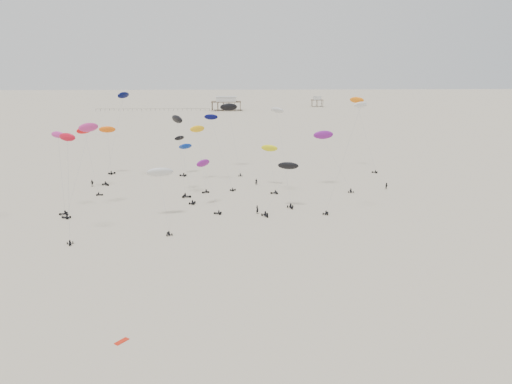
{
  "coord_description": "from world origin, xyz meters",
  "views": [
    {
      "loc": [
        -4.17,
        -9.41,
        32.04
      ],
      "look_at": [
        0.0,
        88.0,
        7.0
      ],
      "focal_mm": 35.0,
      "sensor_mm": 36.0,
      "label": 1
    }
  ],
  "objects_px": {
    "rig_0": "(282,145)",
    "rig_4": "(283,177)",
    "spectator_0": "(257,214)",
    "pavilion_main": "(226,104)",
    "rig_9": "(185,154)",
    "pavilion_small": "(317,102)"
  },
  "relations": [
    {
      "from": "spectator_0",
      "to": "rig_9",
      "type": "bearing_deg",
      "value": -16.34
    },
    {
      "from": "rig_9",
      "to": "spectator_0",
      "type": "bearing_deg",
      "value": -139.72
    },
    {
      "from": "pavilion_small",
      "to": "rig_0",
      "type": "relative_size",
      "value": 0.38
    },
    {
      "from": "spectator_0",
      "to": "rig_0",
      "type": "bearing_deg",
      "value": -69.31
    },
    {
      "from": "pavilion_small",
      "to": "rig_9",
      "type": "height_order",
      "value": "rig_9"
    },
    {
      "from": "rig_4",
      "to": "spectator_0",
      "type": "xyz_separation_m",
      "value": [
        -5.89,
        -3.37,
        -7.48
      ]
    },
    {
      "from": "pavilion_small",
      "to": "rig_9",
      "type": "relative_size",
      "value": 0.97
    },
    {
      "from": "pavilion_main",
      "to": "rig_4",
      "type": "bearing_deg",
      "value": -86.23
    },
    {
      "from": "pavilion_small",
      "to": "rig_9",
      "type": "xyz_separation_m",
      "value": [
        -79.13,
        -241.87,
        2.66
      ]
    },
    {
      "from": "rig_4",
      "to": "rig_9",
      "type": "xyz_separation_m",
      "value": [
        -25.64,
        38.89,
        -1.33
      ]
    },
    {
      "from": "rig_0",
      "to": "rig_9",
      "type": "bearing_deg",
      "value": -58.66
    },
    {
      "from": "rig_0",
      "to": "spectator_0",
      "type": "relative_size",
      "value": 10.52
    },
    {
      "from": "pavilion_main",
      "to": "spectator_0",
      "type": "relative_size",
      "value": 9.32
    },
    {
      "from": "pavilion_main",
      "to": "rig_0",
      "type": "relative_size",
      "value": 0.89
    },
    {
      "from": "rig_0",
      "to": "spectator_0",
      "type": "height_order",
      "value": "rig_0"
    },
    {
      "from": "rig_9",
      "to": "spectator_0",
      "type": "relative_size",
      "value": 4.11
    },
    {
      "from": "rig_4",
      "to": "spectator_0",
      "type": "bearing_deg",
      "value": 10.72
    },
    {
      "from": "rig_0",
      "to": "rig_9",
      "type": "height_order",
      "value": "rig_0"
    },
    {
      "from": "rig_9",
      "to": "spectator_0",
      "type": "distance_m",
      "value": 47.05
    },
    {
      "from": "rig_4",
      "to": "rig_0",
      "type": "bearing_deg",
      "value": -112.79
    },
    {
      "from": "rig_0",
      "to": "rig_4",
      "type": "height_order",
      "value": "rig_0"
    },
    {
      "from": "pavilion_small",
      "to": "spectator_0",
      "type": "distance_m",
      "value": 290.28
    }
  ]
}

